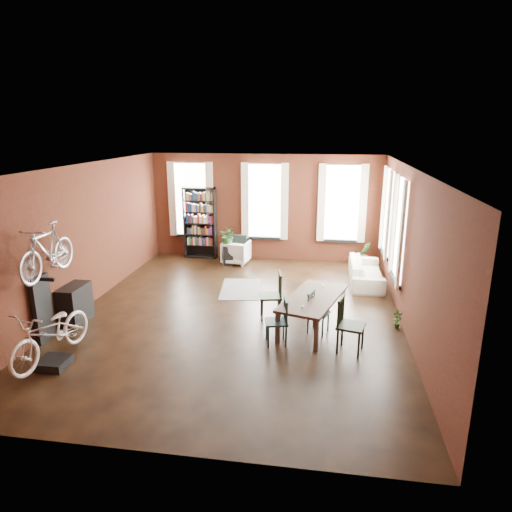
% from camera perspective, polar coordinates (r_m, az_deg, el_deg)
% --- Properties ---
extents(room, '(9.00, 9.04, 3.22)m').
position_cam_1_polar(room, '(10.04, -0.43, 5.30)').
color(room, black).
rests_on(room, ground).
extents(dining_table, '(1.44, 2.18, 0.68)m').
position_cam_1_polar(dining_table, '(9.40, 7.08, -7.02)').
color(dining_table, '#4A392C').
rests_on(dining_table, ground).
extents(dining_chair_a, '(0.49, 0.49, 0.88)m').
position_cam_1_polar(dining_chair_a, '(8.67, 2.54, -8.21)').
color(dining_chair_a, '#1A3639').
rests_on(dining_chair_a, ground).
extents(dining_chair_b, '(0.55, 0.55, 1.01)m').
position_cam_1_polar(dining_chair_b, '(9.75, 1.84, -5.01)').
color(dining_chair_b, black).
rests_on(dining_chair_b, ground).
extents(dining_chair_c, '(0.57, 0.57, 1.02)m').
position_cam_1_polar(dining_chair_c, '(8.51, 11.78, -8.53)').
color(dining_chair_c, black).
rests_on(dining_chair_c, ground).
extents(dining_chair_d, '(0.49, 0.49, 0.83)m').
position_cam_1_polar(dining_chair_d, '(9.21, 7.82, -7.06)').
color(dining_chair_d, '#1B3A3C').
rests_on(dining_chair_d, ground).
extents(bookshelf, '(1.00, 0.32, 2.20)m').
position_cam_1_polar(bookshelf, '(14.25, -7.00, 4.13)').
color(bookshelf, black).
rests_on(bookshelf, ground).
extents(white_armchair, '(0.82, 0.78, 0.76)m').
position_cam_1_polar(white_armchair, '(13.68, -2.50, 0.63)').
color(white_armchair, silver).
rests_on(white_armchair, ground).
extents(cream_sofa, '(0.61, 2.08, 0.81)m').
position_cam_1_polar(cream_sofa, '(12.30, 13.63, -1.45)').
color(cream_sofa, beige).
rests_on(cream_sofa, ground).
extents(striped_rug, '(1.16, 1.67, 0.01)m').
position_cam_1_polar(striped_rug, '(11.60, -1.91, -4.14)').
color(striped_rug, black).
rests_on(striped_rug, ground).
extents(bike_trainer, '(0.50, 0.50, 0.14)m').
position_cam_1_polar(bike_trainer, '(8.76, -23.97, -12.10)').
color(bike_trainer, black).
rests_on(bike_trainer, ground).
extents(bike_wall_rack, '(0.16, 0.60, 1.30)m').
position_cam_1_polar(bike_wall_rack, '(9.60, -25.12, -6.00)').
color(bike_wall_rack, black).
rests_on(bike_wall_rack, ground).
extents(console_table, '(0.40, 0.80, 0.80)m').
position_cam_1_polar(console_table, '(10.33, -21.67, -5.58)').
color(console_table, black).
rests_on(console_table, ground).
extents(plant_stand, '(0.35, 0.35, 0.59)m').
position_cam_1_polar(plant_stand, '(13.57, -3.49, 0.11)').
color(plant_stand, black).
rests_on(plant_stand, ground).
extents(plant_by_sofa, '(0.64, 0.85, 0.34)m').
position_cam_1_polar(plant_by_sofa, '(13.76, 13.24, -0.62)').
color(plant_by_sofa, '#2F5F26').
rests_on(plant_by_sofa, ground).
extents(plant_small, '(0.25, 0.40, 0.13)m').
position_cam_1_polar(plant_small, '(9.88, 17.17, -8.20)').
color(plant_small, '#2D5F26').
rests_on(plant_small, ground).
extents(bicycle_floor, '(0.78, 1.05, 1.85)m').
position_cam_1_polar(bicycle_floor, '(8.38, -24.56, -6.01)').
color(bicycle_floor, silver).
rests_on(bicycle_floor, bike_trainer).
extents(bicycle_hung, '(0.47, 1.00, 1.66)m').
position_cam_1_polar(bicycle_hung, '(9.05, -24.89, 2.61)').
color(bicycle_hung, '#A5A8AD').
rests_on(bicycle_hung, bike_wall_rack).
extents(plant_on_stand, '(0.57, 0.62, 0.46)m').
position_cam_1_polar(plant_on_stand, '(13.45, -3.49, 2.27)').
color(plant_on_stand, '#235220').
rests_on(plant_on_stand, plant_stand).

